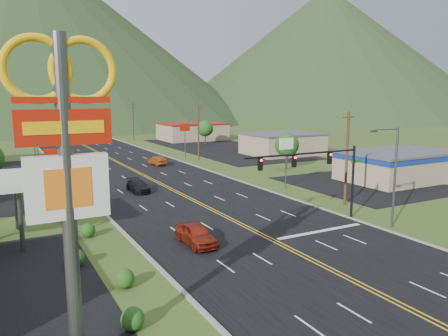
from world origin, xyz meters
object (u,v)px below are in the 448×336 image
streetlight_west (38,131)px  car_red_near (196,235)px  streetlight_east (393,170)px  traffic_signal (321,166)px  car_red_far (157,161)px  pylon_sign (66,155)px  car_dark_mid (138,186)px

streetlight_west → car_red_near: 56.41m
streetlight_east → streetlight_west: size_ratio=1.00×
streetlight_west → car_red_near: size_ratio=1.85×
traffic_signal → streetlight_east: bearing=-40.4°
car_red_near → streetlight_west: bearing=95.3°
car_red_far → traffic_signal: bearing=86.0°
traffic_signal → car_red_far: traffic_signal is taller
traffic_signal → streetlight_east: streetlight_east is taller
car_red_near → traffic_signal: bearing=-0.9°
streetlight_east → car_red_far: streetlight_east is taller
car_red_far → pylon_sign: bearing=60.8°
pylon_sign → car_dark_mid: size_ratio=2.89×
pylon_sign → traffic_signal: size_ratio=1.07×
streetlight_east → car_red_near: size_ratio=1.85×
pylon_sign → car_red_far: size_ratio=3.15×
streetlight_west → pylon_sign: bearing=-94.5°
streetlight_east → car_red_near: streetlight_east is taller
traffic_signal → car_red_far: size_ratio=2.94×
car_dark_mid → streetlight_east: bearing=-58.5°
traffic_signal → car_dark_mid: (-10.58, 20.87, -4.63)m
pylon_sign → car_dark_mid: bearing=68.6°
streetlight_east → streetlight_west: (-22.86, 60.00, 0.00)m
pylon_sign → streetlight_west: pylon_sign is taller
car_red_near → car_red_far: car_red_near is taller
streetlight_east → pylon_sign: bearing=-164.2°
pylon_sign → streetlight_east: 29.58m
car_red_near → pylon_sign: bearing=-133.3°
streetlight_west → car_red_far: 23.88m
car_dark_mid → traffic_signal: bearing=-63.1°
pylon_sign → car_red_far: 56.80m
pylon_sign → streetlight_east: bearing=15.8°
traffic_signal → car_red_far: (-1.37, 39.62, -4.60)m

